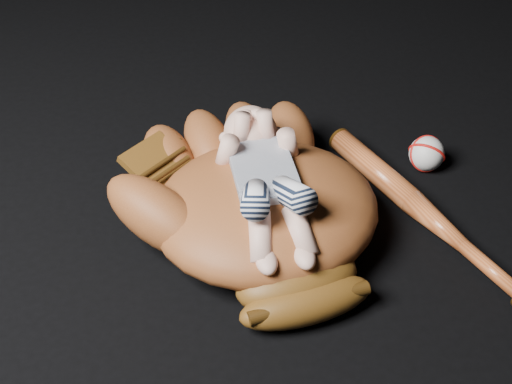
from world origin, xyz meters
The scene contains 4 objects.
baseball_glove centered at (0.04, -0.06, 0.08)m, with size 0.45×0.51×0.16m, color brown, non-canonical shape.
newborn_baby centered at (0.04, -0.07, 0.13)m, with size 0.16×0.34×0.14m, color #E2A891, non-canonical shape.
baseball_bat centered at (0.30, -0.05, 0.02)m, with size 0.04×0.47×0.04m, color #B04E22, non-canonical shape.
baseball centered at (0.35, 0.09, 0.03)m, with size 0.06×0.06×0.06m, color silver.
Camera 1 is at (-0.08, -0.90, 0.80)m, focal length 50.00 mm.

